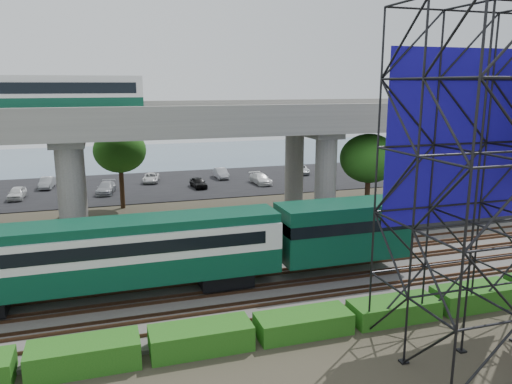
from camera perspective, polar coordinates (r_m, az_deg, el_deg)
name	(u,v)px	position (r m, az deg, el deg)	size (l,w,h in m)	color
ground	(257,300)	(28.46, 0.07, -12.23)	(140.00, 140.00, 0.00)	#474233
ballast_bed	(246,285)	(30.17, -1.10, -10.56)	(90.00, 12.00, 0.20)	slate
service_road	(215,243)	(37.91, -4.76, -5.85)	(90.00, 5.00, 0.08)	black
parking_lot	(171,184)	(60.36, -9.74, 0.86)	(90.00, 18.00, 0.08)	black
harbor_water	(151,159)	(81.91, -11.89, 3.73)	(140.00, 40.00, 0.03)	#445870
rail_tracks	(246,282)	(30.10, -1.10, -10.24)	(90.00, 9.52, 0.16)	#472D1E
commuter_train	(147,250)	(28.21, -12.37, -6.46)	(29.30, 3.06, 4.30)	black
overpass	(189,129)	(41.45, -7.70, 7.20)	(80.00, 12.00, 12.40)	#9E9B93
scaffold_tower	(506,187)	(23.86, 26.63, 0.51)	(9.36, 6.36, 15.00)	black
hedge_strip	(303,323)	(24.90, 5.45, -14.63)	(34.60, 1.80, 1.20)	#195012
trees	(141,162)	(41.44, -12.97, 3.31)	(40.94, 16.94, 7.69)	#382314
suv	(148,240)	(36.99, -12.21, -5.42)	(2.18, 4.73, 1.32)	black
parked_cars	(173,180)	(59.74, -9.41, 1.37)	(36.12, 9.40, 1.26)	silver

